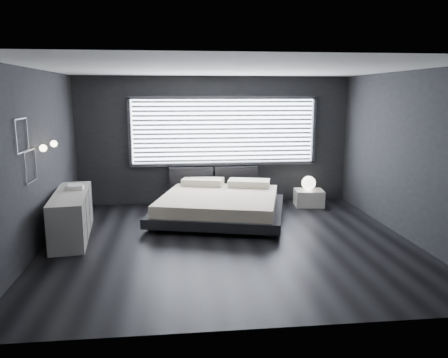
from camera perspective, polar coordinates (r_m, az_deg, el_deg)
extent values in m
plane|color=black|center=(7.33, 0.74, -8.20)|extent=(6.00, 6.00, 0.00)
plane|color=white|center=(6.93, 0.80, 14.23)|extent=(6.00, 6.00, 0.00)
cube|color=black|center=(9.71, -1.25, 5.04)|extent=(6.00, 0.04, 2.80)
cube|color=black|center=(4.32, 5.29, -2.59)|extent=(6.00, 0.04, 2.80)
cube|color=black|center=(7.26, -23.45, 2.09)|extent=(0.04, 5.50, 2.80)
cube|color=black|center=(7.94, 22.82, 2.83)|extent=(0.04, 5.50, 2.80)
cube|color=white|center=(9.69, -0.05, 6.28)|extent=(4.00, 0.02, 1.38)
cube|color=#47474C|center=(9.65, -12.24, 6.01)|extent=(0.06, 0.08, 1.48)
cube|color=#47474C|center=(10.09, 11.63, 6.25)|extent=(0.06, 0.08, 1.48)
cube|color=#47474C|center=(9.62, -0.04, 10.60)|extent=(4.14, 0.08, 0.06)
cube|color=#47474C|center=(9.74, -0.03, 1.98)|extent=(4.14, 0.08, 0.06)
cube|color=silver|center=(9.63, -0.02, 6.25)|extent=(3.94, 0.03, 1.32)
cube|color=black|center=(9.69, -4.30, 0.04)|extent=(0.96, 0.16, 0.52)
cube|color=black|center=(9.77, 1.57, 0.16)|extent=(0.96, 0.16, 0.52)
cylinder|color=silver|center=(7.27, -23.08, 3.72)|extent=(0.10, 0.02, 0.02)
sphere|color=#FFE5B7|center=(7.25, -22.55, 3.74)|extent=(0.11, 0.11, 0.11)
cylinder|color=silver|center=(7.84, -21.85, 4.29)|extent=(0.10, 0.02, 0.02)
sphere|color=#FFE5B7|center=(7.82, -21.35, 4.31)|extent=(0.11, 0.11, 0.11)
cube|color=#47474C|center=(6.67, -25.06, 7.13)|extent=(0.01, 0.46, 0.02)
cube|color=#47474C|center=(6.71, -24.74, 3.22)|extent=(0.01, 0.46, 0.02)
cube|color=#47474C|center=(6.90, -24.30, 5.37)|extent=(0.01, 0.02, 0.46)
cube|color=#47474C|center=(6.47, -25.53, 4.95)|extent=(0.01, 0.02, 0.46)
cube|color=#47474C|center=(6.94, -24.09, 3.42)|extent=(0.01, 0.46, 0.02)
cube|color=#47474C|center=(7.01, -23.80, -0.30)|extent=(0.01, 0.46, 0.02)
cube|color=#47474C|center=(7.19, -23.41, 1.85)|extent=(0.01, 0.02, 0.46)
cube|color=#47474C|center=(6.76, -24.52, 1.23)|extent=(0.01, 0.02, 0.46)
cube|color=black|center=(7.97, -9.20, -6.41)|extent=(0.16, 0.16, 0.09)
cube|color=black|center=(7.62, 6.16, -7.15)|extent=(0.16, 0.16, 0.09)
cube|color=black|center=(9.71, -5.86, -3.15)|extent=(0.16, 0.16, 0.09)
cube|color=black|center=(9.42, 6.64, -3.60)|extent=(0.16, 0.16, 0.09)
cube|color=black|center=(8.58, -0.60, -4.08)|extent=(2.94, 2.87, 0.18)
cube|color=beige|center=(8.53, -0.60, -2.79)|extent=(2.65, 2.65, 0.22)
cube|color=beige|center=(9.40, -2.77, -0.36)|extent=(0.95, 0.67, 0.14)
cube|color=beige|center=(9.26, 3.28, -0.54)|extent=(0.95, 0.67, 0.14)
cube|color=beige|center=(9.76, 11.02, -2.42)|extent=(0.66, 0.57, 0.35)
sphere|color=white|center=(9.70, 11.00, -0.51)|extent=(0.30, 0.30, 0.30)
cube|color=beige|center=(7.91, -19.26, -4.44)|extent=(0.75, 1.98, 0.77)
cube|color=#47474C|center=(7.89, -17.28, -4.37)|extent=(0.22, 1.90, 0.75)
cube|color=silver|center=(8.11, -18.87, -1.08)|extent=(0.33, 0.40, 0.04)
cube|color=silver|center=(8.08, -18.85, -0.84)|extent=(0.30, 0.37, 0.03)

